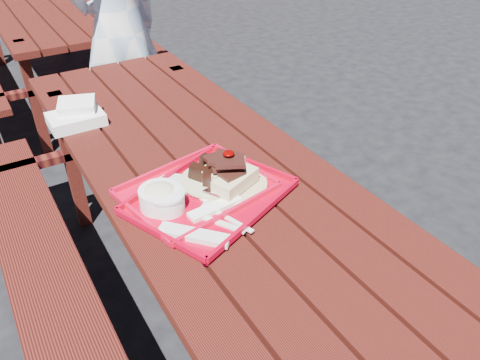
{
  "coord_description": "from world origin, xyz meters",
  "views": [
    {
      "loc": [
        -0.6,
        -1.14,
        1.61
      ],
      "look_at": [
        0.0,
        -0.15,
        0.82
      ],
      "focal_mm": 35.0,
      "sensor_mm": 36.0,
      "label": 1
    }
  ],
  "objects_px": {
    "picnic_table_near": "(218,220)",
    "person": "(119,31)",
    "far_tray": "(196,189)",
    "picnic_table_far": "(43,25)",
    "near_tray": "(205,189)"
  },
  "relations": [
    {
      "from": "picnic_table_near",
      "to": "person",
      "type": "height_order",
      "value": "person"
    },
    {
      "from": "picnic_table_near",
      "to": "far_tray",
      "type": "relative_size",
      "value": 4.97
    },
    {
      "from": "far_tray",
      "to": "picnic_table_far",
      "type": "bearing_deg",
      "value": 87.87
    },
    {
      "from": "picnic_table_far",
      "to": "near_tray",
      "type": "height_order",
      "value": "near_tray"
    },
    {
      "from": "picnic_table_far",
      "to": "picnic_table_near",
      "type": "bearing_deg",
      "value": -90.0
    },
    {
      "from": "near_tray",
      "to": "far_tray",
      "type": "height_order",
      "value": "near_tray"
    },
    {
      "from": "picnic_table_near",
      "to": "picnic_table_far",
      "type": "xyz_separation_m",
      "value": [
        0.0,
        2.8,
        0.0
      ]
    },
    {
      "from": "picnic_table_near",
      "to": "near_tray",
      "type": "xyz_separation_m",
      "value": [
        -0.09,
        -0.09,
        0.22
      ]
    },
    {
      "from": "picnic_table_far",
      "to": "person",
      "type": "height_order",
      "value": "person"
    },
    {
      "from": "picnic_table_near",
      "to": "person",
      "type": "xyz_separation_m",
      "value": [
        0.18,
        1.43,
        0.27
      ]
    },
    {
      "from": "picnic_table_far",
      "to": "far_tray",
      "type": "height_order",
      "value": "far_tray"
    },
    {
      "from": "picnic_table_near",
      "to": "picnic_table_far",
      "type": "distance_m",
      "value": 2.8
    },
    {
      "from": "person",
      "to": "far_tray",
      "type": "bearing_deg",
      "value": 57.79
    },
    {
      "from": "near_tray",
      "to": "far_tray",
      "type": "bearing_deg",
      "value": 119.87
    },
    {
      "from": "picnic_table_far",
      "to": "far_tray",
      "type": "distance_m",
      "value": 2.87
    }
  ]
}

